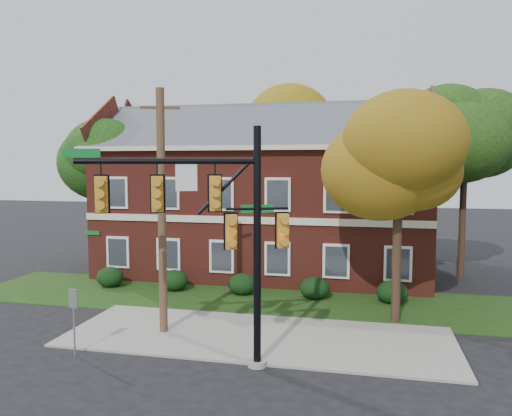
% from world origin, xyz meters
% --- Properties ---
extents(ground, '(120.00, 120.00, 0.00)m').
position_xyz_m(ground, '(0.00, 0.00, 0.00)').
color(ground, black).
rests_on(ground, ground).
extents(sidewalk, '(14.00, 5.00, 0.08)m').
position_xyz_m(sidewalk, '(0.00, 1.00, 0.04)').
color(sidewalk, gray).
rests_on(sidewalk, ground).
extents(grass_strip, '(30.00, 6.00, 0.04)m').
position_xyz_m(grass_strip, '(0.00, 6.00, 0.02)').
color(grass_strip, '#193811').
rests_on(grass_strip, ground).
extents(apartment_building, '(18.80, 8.80, 9.74)m').
position_xyz_m(apartment_building, '(-2.00, 11.95, 4.99)').
color(apartment_building, maroon).
rests_on(apartment_building, ground).
extents(hedge_far_left, '(1.40, 1.26, 1.05)m').
position_xyz_m(hedge_far_left, '(-9.00, 6.70, 0.53)').
color(hedge_far_left, black).
rests_on(hedge_far_left, ground).
extents(hedge_left, '(1.40, 1.26, 1.05)m').
position_xyz_m(hedge_left, '(-5.50, 6.70, 0.53)').
color(hedge_left, black).
rests_on(hedge_left, ground).
extents(hedge_center, '(1.40, 1.26, 1.05)m').
position_xyz_m(hedge_center, '(-2.00, 6.70, 0.53)').
color(hedge_center, black).
rests_on(hedge_center, ground).
extents(hedge_right, '(1.40, 1.26, 1.05)m').
position_xyz_m(hedge_right, '(1.50, 6.70, 0.53)').
color(hedge_right, black).
rests_on(hedge_right, ground).
extents(hedge_far_right, '(1.40, 1.26, 1.05)m').
position_xyz_m(hedge_far_right, '(5.00, 6.70, 0.53)').
color(hedge_far_right, black).
rests_on(hedge_far_right, ground).
extents(tree_near_right, '(4.50, 4.25, 8.58)m').
position_xyz_m(tree_near_right, '(5.22, 3.87, 6.67)').
color(tree_near_right, black).
rests_on(tree_near_right, ground).
extents(tree_left_rear, '(5.40, 5.10, 8.88)m').
position_xyz_m(tree_left_rear, '(-11.73, 10.84, 6.68)').
color(tree_left_rear, black).
rests_on(tree_left_rear, ground).
extents(tree_right_rear, '(6.30, 5.95, 10.62)m').
position_xyz_m(tree_right_rear, '(9.31, 12.81, 8.12)').
color(tree_right_rear, black).
rests_on(tree_right_rear, ground).
extents(tree_far_rear, '(6.84, 6.46, 11.52)m').
position_xyz_m(tree_far_rear, '(-0.66, 19.79, 8.84)').
color(tree_far_rear, black).
rests_on(tree_far_rear, ground).
extents(traffic_signal, '(6.30, 2.56, 7.45)m').
position_xyz_m(traffic_signal, '(-0.71, -1.98, 4.62)').
color(traffic_signal, gray).
rests_on(traffic_signal, ground).
extents(utility_pole, '(1.35, 0.59, 9.04)m').
position_xyz_m(utility_pole, '(-3.53, 0.73, 4.58)').
color(utility_pole, '#4B3623').
rests_on(utility_pole, ground).
extents(sign_post, '(0.33, 0.10, 2.25)m').
position_xyz_m(sign_post, '(-5.50, -2.00, 1.53)').
color(sign_post, slate).
rests_on(sign_post, ground).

